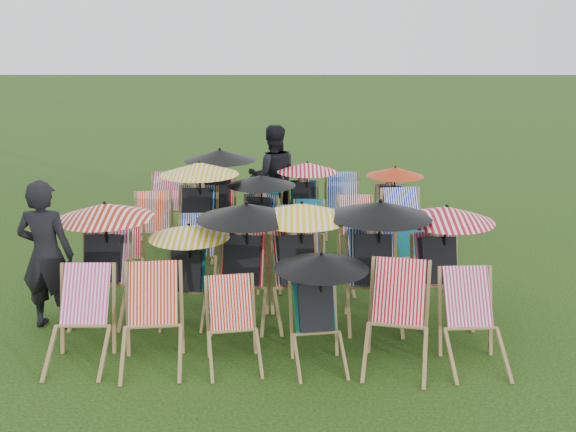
{
  "coord_description": "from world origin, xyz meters",
  "views": [
    {
      "loc": [
        0.18,
        -8.27,
        3.31
      ],
      "look_at": [
        0.15,
        0.31,
        0.9
      ],
      "focal_mm": 40.0,
      "sensor_mm": 36.0,
      "label": 1
    }
  ],
  "objects_px": {
    "person_left": "(46,255)",
    "deckchair_29": "(392,200)",
    "deckchair_5": "(474,323)",
    "deckchair_0": "(80,320)",
    "person_rear": "(273,176)"
  },
  "relations": [
    {
      "from": "person_left",
      "to": "person_rear",
      "type": "bearing_deg",
      "value": -115.94
    },
    {
      "from": "deckchair_0",
      "to": "person_rear",
      "type": "height_order",
      "value": "person_rear"
    },
    {
      "from": "deckchair_0",
      "to": "deckchair_5",
      "type": "distance_m",
      "value": 4.08
    },
    {
      "from": "deckchair_5",
      "to": "deckchair_29",
      "type": "xyz_separation_m",
      "value": [
        -0.15,
        4.57,
        0.15
      ]
    },
    {
      "from": "deckchair_29",
      "to": "deckchair_5",
      "type": "bearing_deg",
      "value": -87.36
    },
    {
      "from": "deckchair_29",
      "to": "person_left",
      "type": "xyz_separation_m",
      "value": [
        -4.56,
        -3.67,
        0.27
      ]
    },
    {
      "from": "deckchair_5",
      "to": "person_rear",
      "type": "height_order",
      "value": "person_rear"
    },
    {
      "from": "deckchair_5",
      "to": "deckchair_29",
      "type": "distance_m",
      "value": 4.57
    },
    {
      "from": "person_left",
      "to": "deckchair_29",
      "type": "bearing_deg",
      "value": -136.22
    },
    {
      "from": "deckchair_0",
      "to": "person_left",
      "type": "height_order",
      "value": "person_left"
    },
    {
      "from": "deckchair_5",
      "to": "deckchair_29",
      "type": "relative_size",
      "value": 0.81
    },
    {
      "from": "deckchair_0",
      "to": "deckchair_5",
      "type": "height_order",
      "value": "deckchair_0"
    },
    {
      "from": "person_left",
      "to": "deckchair_5",
      "type": "bearing_deg",
      "value": 174.13
    },
    {
      "from": "person_left",
      "to": "person_rear",
      "type": "relative_size",
      "value": 0.97
    },
    {
      "from": "deckchair_29",
      "to": "person_left",
      "type": "distance_m",
      "value": 5.86
    }
  ]
}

